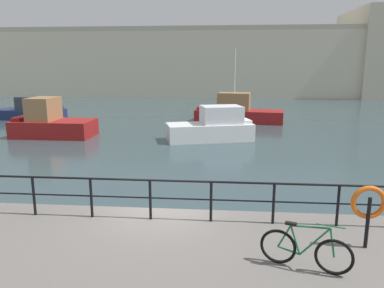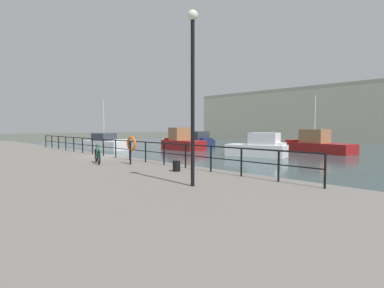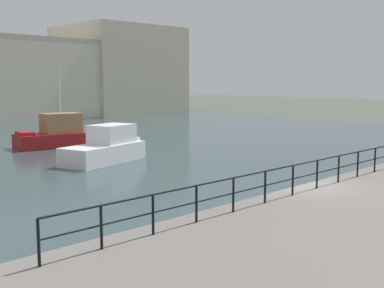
# 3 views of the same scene
# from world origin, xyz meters

# --- Properties ---
(ground_plane) EXTENTS (240.00, 240.00, 0.00)m
(ground_plane) POSITION_xyz_m (0.00, 0.00, 0.00)
(ground_plane) COLOR #4C5147
(moored_blue_motorboat) EXTENTS (6.00, 3.69, 2.27)m
(moored_blue_motorboat) POSITION_xyz_m (0.96, 14.68, 0.90)
(moored_blue_motorboat) COLOR white
(moored_blue_motorboat) RESTS_ON water_basin
(moored_red_daysailer) EXTENTS (7.90, 3.72, 6.31)m
(moored_red_daysailer) POSITION_xyz_m (2.81, 23.05, 0.90)
(moored_red_daysailer) COLOR maroon
(moored_red_daysailer) RESTS_ON water_basin
(quay_railing) EXTENTS (24.99, 0.07, 1.08)m
(quay_railing) POSITION_xyz_m (1.39, -0.75, 1.73)
(quay_railing) COLOR black
(quay_railing) RESTS_ON quay_promenade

